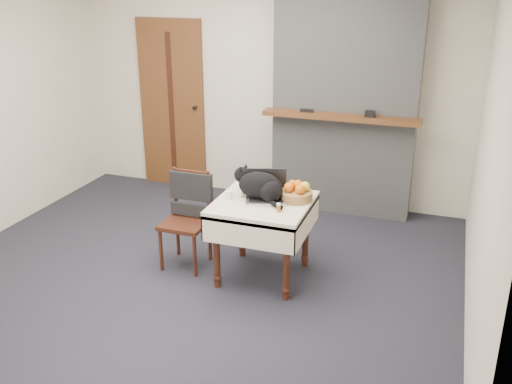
# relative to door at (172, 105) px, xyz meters

# --- Properties ---
(ground) EXTENTS (4.50, 4.50, 0.00)m
(ground) POSITION_rel_door_xyz_m (1.20, -1.97, -1.00)
(ground) COLOR black
(ground) RESTS_ON ground
(room_shell) EXTENTS (4.52, 4.01, 2.61)m
(room_shell) POSITION_rel_door_xyz_m (1.20, -1.51, 0.76)
(room_shell) COLOR beige
(room_shell) RESTS_ON ground
(door) EXTENTS (0.82, 0.10, 2.00)m
(door) POSITION_rel_door_xyz_m (0.00, 0.00, 0.00)
(door) COLOR brown
(door) RESTS_ON ground
(chimney) EXTENTS (1.62, 0.48, 2.60)m
(chimney) POSITION_rel_door_xyz_m (2.10, -0.13, 0.30)
(chimney) COLOR gray
(chimney) RESTS_ON ground
(side_table) EXTENTS (0.78, 0.78, 0.70)m
(side_table) POSITION_rel_door_xyz_m (1.78, -1.86, -0.41)
(side_table) COLOR #381D0F
(side_table) RESTS_ON ground
(laptop) EXTENTS (0.40, 0.37, 0.25)m
(laptop) POSITION_rel_door_xyz_m (1.78, -1.80, -0.24)
(laptop) COLOR #B7B7BC
(laptop) RESTS_ON side_table
(cat) EXTENTS (0.52, 0.36, 0.27)m
(cat) POSITION_rel_door_xyz_m (1.74, -1.82, -0.18)
(cat) COLOR black
(cat) RESTS_ON side_table
(cream_jar) EXTENTS (0.06, 0.06, 0.07)m
(cream_jar) POSITION_rel_door_xyz_m (1.49, -1.90, -0.27)
(cream_jar) COLOR silver
(cream_jar) RESTS_ON side_table
(pill_bottle) EXTENTS (0.03, 0.03, 0.07)m
(pill_bottle) POSITION_rel_door_xyz_m (1.96, -2.03, -0.26)
(pill_bottle) COLOR #A15213
(pill_bottle) RESTS_ON side_table
(fruit_basket) EXTENTS (0.27, 0.27, 0.16)m
(fruit_basket) POSITION_rel_door_xyz_m (2.03, -1.74, -0.24)
(fruit_basket) COLOR olive
(fruit_basket) RESTS_ON side_table
(desk_clutter) EXTENTS (0.14, 0.09, 0.01)m
(desk_clutter) POSITION_rel_door_xyz_m (1.93, -1.79, -0.30)
(desk_clutter) COLOR black
(desk_clutter) RESTS_ON side_table
(chair) EXTENTS (0.40, 0.38, 0.86)m
(chair) POSITION_rel_door_xyz_m (1.06, -1.81, -0.45)
(chair) COLOR #381D0F
(chair) RESTS_ON ground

